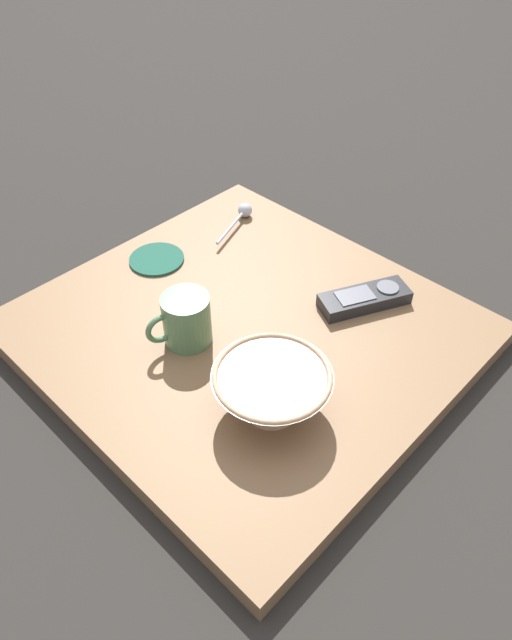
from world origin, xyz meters
The scene contains 7 objects.
ground_plane centered at (0.00, 0.00, 0.00)m, with size 6.00×6.00×0.00m, color black.
table centered at (0.00, 0.00, 0.02)m, with size 0.62×0.66×0.04m.
cereal_bowl centered at (-0.10, -0.15, 0.08)m, with size 0.17×0.17×0.07m.
coffee_mug centered at (-0.09, 0.04, 0.08)m, with size 0.11×0.08×0.08m.
teaspoon centered at (0.22, 0.22, 0.05)m, with size 0.14×0.06×0.03m.
tv_remote_near centered at (0.17, -0.11, 0.05)m, with size 0.16×0.12×0.03m.
drink_coaster centered at (0.01, 0.24, 0.04)m, with size 0.10×0.10×0.01m.
Camera 1 is at (-0.49, -0.50, 0.69)m, focal length 32.56 mm.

